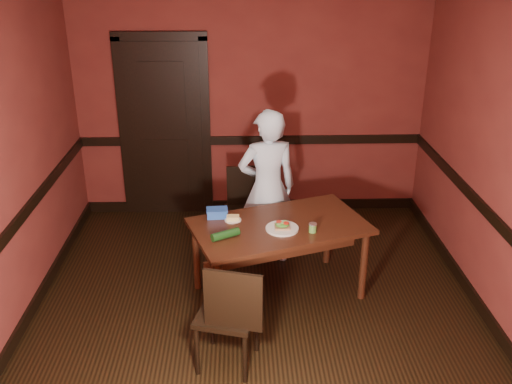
{
  "coord_description": "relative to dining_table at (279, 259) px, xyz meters",
  "views": [
    {
      "loc": [
        -0.14,
        -4.16,
        3.0
      ],
      "look_at": [
        0.0,
        0.35,
        1.05
      ],
      "focal_mm": 40.0,
      "sensor_mm": 36.0,
      "label": 1
    }
  ],
  "objects": [
    {
      "name": "baseboard_left",
      "position": [
        -2.2,
        -0.39,
        -0.3
      ],
      "size": [
        0.03,
        4.5,
        0.12
      ],
      "primitive_type": "cube",
      "color": "black",
      "rests_on": "ground"
    },
    {
      "name": "dado_right",
      "position": [
        1.77,
        -0.39,
        0.54
      ],
      "size": [
        0.03,
        4.5,
        0.1
      ],
      "primitive_type": "cube",
      "color": "black",
      "rests_on": "ground"
    },
    {
      "name": "sandwich_plate",
      "position": [
        0.02,
        -0.11,
        0.38
      ],
      "size": [
        0.29,
        0.29,
        0.07
      ],
      "rotation": [
        0.0,
        0.0,
        0.07
      ],
      "color": "silver",
      "rests_on": "dining_table"
    },
    {
      "name": "person",
      "position": [
        -0.08,
        0.63,
        0.44
      ],
      "size": [
        0.64,
        0.48,
        1.6
      ],
      "primitive_type": "imported",
      "rotation": [
        0.0,
        0.0,
        3.32
      ],
      "color": "silver",
      "rests_on": "floor"
    },
    {
      "name": "wrapped_veg",
      "position": [
        -0.48,
        -0.25,
        0.39
      ],
      "size": [
        0.25,
        0.18,
        0.07
      ],
      "primitive_type": "cylinder",
      "rotation": [
        0.0,
        1.57,
        0.51
      ],
      "color": "#143912",
      "rests_on": "dining_table"
    },
    {
      "name": "cheese_saucer",
      "position": [
        -0.42,
        0.08,
        0.38
      ],
      "size": [
        0.15,
        0.15,
        0.05
      ],
      "rotation": [
        0.0,
        0.0,
        0.18
      ],
      "color": "silver",
      "rests_on": "dining_table"
    },
    {
      "name": "chair_far",
      "position": [
        -0.3,
        0.88,
        0.08
      ],
      "size": [
        0.44,
        0.44,
        0.87
      ],
      "primitive_type": null,
      "rotation": [
        0.0,
        0.0,
        0.08
      ],
      "color": "black",
      "rests_on": "floor"
    },
    {
      "name": "dining_table",
      "position": [
        0.0,
        0.0,
        0.0
      ],
      "size": [
        1.73,
        1.32,
        0.72
      ],
      "primitive_type": "cube",
      "rotation": [
        0.0,
        0.0,
        0.33
      ],
      "color": "#35180D",
      "rests_on": "floor"
    },
    {
      "name": "baseboard_back",
      "position": [
        -0.21,
        1.85,
        -0.3
      ],
      "size": [
        4.0,
        0.03,
        0.12
      ],
      "primitive_type": "cube",
      "color": "black",
      "rests_on": "ground"
    },
    {
      "name": "wall_back",
      "position": [
        -0.21,
        1.86,
        0.99
      ],
      "size": [
        4.0,
        0.02,
        2.7
      ],
      "primitive_type": "cube",
      "color": "maroon",
      "rests_on": "ground"
    },
    {
      "name": "baseboard_right",
      "position": [
        1.77,
        -0.39,
        -0.3
      ],
      "size": [
        0.03,
        4.5,
        0.12
      ],
      "primitive_type": "cube",
      "color": "black",
      "rests_on": "ground"
    },
    {
      "name": "door",
      "position": [
        -1.21,
        1.83,
        0.73
      ],
      "size": [
        1.05,
        0.07,
        2.2
      ],
      "color": "black",
      "rests_on": "ground"
    },
    {
      "name": "wall_left",
      "position": [
        -2.21,
        -0.39,
        0.99
      ],
      "size": [
        0.02,
        4.5,
        2.7
      ],
      "primitive_type": "cube",
      "color": "maroon",
      "rests_on": "ground"
    },
    {
      "name": "dado_back",
      "position": [
        -0.21,
        1.85,
        0.54
      ],
      "size": [
        4.0,
        0.03,
        0.1
      ],
      "primitive_type": "cube",
      "color": "black",
      "rests_on": "ground"
    },
    {
      "name": "chair_near",
      "position": [
        -0.46,
        -0.96,
        0.1
      ],
      "size": [
        0.53,
        0.53,
        0.93
      ],
      "primitive_type": null,
      "rotation": [
        0.0,
        0.0,
        2.87
      ],
      "color": "black",
      "rests_on": "floor"
    },
    {
      "name": "food_tub",
      "position": [
        -0.56,
        0.17,
        0.4
      ],
      "size": [
        0.2,
        0.14,
        0.08
      ],
      "rotation": [
        0.0,
        0.0,
        0.06
      ],
      "color": "blue",
      "rests_on": "dining_table"
    },
    {
      "name": "floor",
      "position": [
        -0.21,
        -0.39,
        -0.36
      ],
      "size": [
        4.0,
        4.5,
        0.01
      ],
      "primitive_type": "cube",
      "color": "black",
      "rests_on": "ground"
    },
    {
      "name": "wall_front",
      "position": [
        -0.21,
        -2.64,
        0.99
      ],
      "size": [
        4.0,
        0.02,
        2.7
      ],
      "primitive_type": "cube",
      "color": "maroon",
      "rests_on": "ground"
    },
    {
      "name": "dado_left",
      "position": [
        -2.2,
        -0.39,
        0.54
      ],
      "size": [
        0.03,
        4.5,
        0.1
      ],
      "primitive_type": "cube",
      "color": "black",
      "rests_on": "ground"
    },
    {
      "name": "wall_right",
      "position": [
        1.79,
        -0.39,
        0.99
      ],
      "size": [
        0.02,
        4.5,
        2.7
      ],
      "primitive_type": "cube",
      "color": "maroon",
      "rests_on": "ground"
    },
    {
      "name": "sauce_jar",
      "position": [
        0.28,
        -0.16,
        0.4
      ],
      "size": [
        0.07,
        0.07,
        0.08
      ],
      "rotation": [
        0.0,
        0.0,
        -0.11
      ],
      "color": "#548F3B",
      "rests_on": "dining_table"
    }
  ]
}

